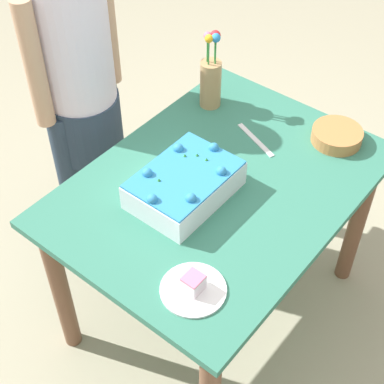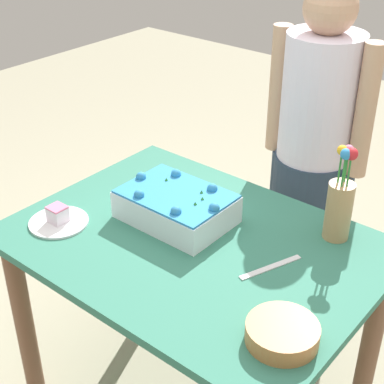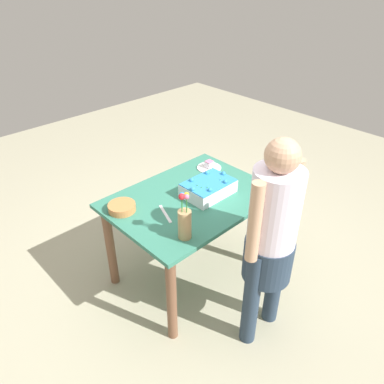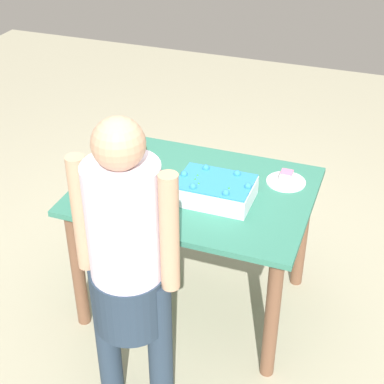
{
  "view_description": "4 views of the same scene",
  "coord_description": "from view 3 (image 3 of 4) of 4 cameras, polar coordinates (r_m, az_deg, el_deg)",
  "views": [
    {
      "loc": [
        -1.24,
        -0.87,
        2.24
      ],
      "look_at": [
        -0.12,
        0.03,
        0.8
      ],
      "focal_mm": 55.0,
      "sensor_mm": 36.0,
      "label": 1
    },
    {
      "loc": [
        1.0,
        -1.23,
        1.88
      ],
      "look_at": [
        -0.1,
        0.11,
        0.87
      ],
      "focal_mm": 55.0,
      "sensor_mm": 36.0,
      "label": 2
    },
    {
      "loc": [
        1.6,
        1.69,
        2.29
      ],
      "look_at": [
        0.02,
        0.03,
        0.84
      ],
      "focal_mm": 35.0,
      "sensor_mm": 36.0,
      "label": 3
    },
    {
      "loc": [
        -0.86,
        2.38,
        2.37
      ],
      "look_at": [
        -0.02,
        0.1,
        0.81
      ],
      "focal_mm": 55.0,
      "sensor_mm": 36.0,
      "label": 4
    }
  ],
  "objects": [
    {
      "name": "sheet_cake",
      "position": [
        2.79,
        2.49,
        0.66
      ],
      "size": [
        0.37,
        0.26,
        0.13
      ],
      "color": "white",
      "rests_on": "dining_table"
    },
    {
      "name": "flower_vase",
      "position": [
        2.33,
        -1.14,
        -4.5
      ],
      "size": [
        0.09,
        0.09,
        0.33
      ],
      "color": "tan",
      "rests_on": "dining_table"
    },
    {
      "name": "ground_plane",
      "position": [
        3.26,
        -0.2,
        -12.16
      ],
      "size": [
        8.0,
        8.0,
        0.0
      ],
      "primitive_type": "plane",
      "color": "#A7A287"
    },
    {
      "name": "dining_table",
      "position": [
        2.86,
        -0.22,
        -3.09
      ],
      "size": [
        1.19,
        0.88,
        0.77
      ],
      "color": "#32755F",
      "rests_on": "ground_plane"
    },
    {
      "name": "fruit_bowl",
      "position": [
        2.67,
        -10.63,
        -2.32
      ],
      "size": [
        0.19,
        0.19,
        0.05
      ],
      "primitive_type": "cylinder",
      "color": "#BE7942",
      "rests_on": "dining_table"
    },
    {
      "name": "cake_knife",
      "position": [
        2.61,
        -4.09,
        -3.33
      ],
      "size": [
        0.1,
        0.21,
        0.0
      ],
      "primitive_type": "cube",
      "rotation": [
        0.0,
        0.0,
        1.2
      ],
      "color": "silver",
      "rests_on": "dining_table"
    },
    {
      "name": "person_standing",
      "position": [
        2.34,
        11.98,
        -6.4
      ],
      "size": [
        0.45,
        0.31,
        1.49
      ],
      "rotation": [
        0.0,
        0.0,
        -1.57
      ],
      "color": "#26374A",
      "rests_on": "ground_plane"
    },
    {
      "name": "serving_plate_with_slice",
      "position": [
        3.16,
        2.63,
        3.92
      ],
      "size": [
        0.2,
        0.2,
        0.07
      ],
      "color": "white",
      "rests_on": "dining_table"
    }
  ]
}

